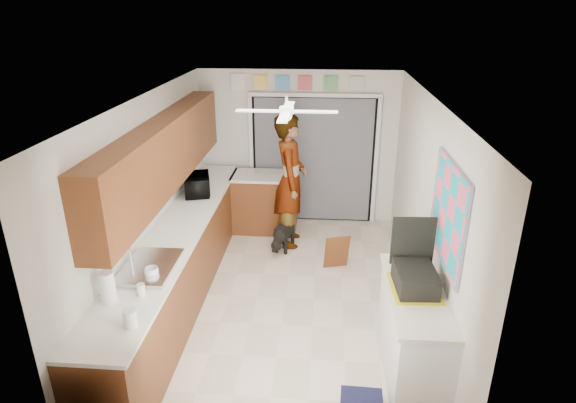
{
  "coord_description": "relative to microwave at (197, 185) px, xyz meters",
  "views": [
    {
      "loc": [
        0.44,
        -5.12,
        3.42
      ],
      "look_at": [
        0.0,
        0.4,
        1.15
      ],
      "focal_mm": 30.0,
      "sensor_mm": 36.0,
      "label": 1
    }
  ],
  "objects": [
    {
      "name": "floor",
      "position": [
        1.34,
        -1.1,
        -1.08
      ],
      "size": [
        5.0,
        5.0,
        0.0
      ],
      "primitive_type": "plane",
      "color": "beige",
      "rests_on": "ground"
    },
    {
      "name": "ceiling",
      "position": [
        1.34,
        -1.1,
        1.42
      ],
      "size": [
        5.0,
        5.0,
        0.0
      ],
      "primitive_type": "plane",
      "rotation": [
        3.14,
        0.0,
        0.0
      ],
      "color": "white",
      "rests_on": "ground"
    },
    {
      "name": "wall_back",
      "position": [
        1.34,
        1.4,
        0.17
      ],
      "size": [
        3.2,
        0.0,
        3.2
      ],
      "primitive_type": "plane",
      "rotation": [
        1.57,
        0.0,
        0.0
      ],
      "color": "silver",
      "rests_on": "ground"
    },
    {
      "name": "wall_front",
      "position": [
        1.34,
        -3.6,
        0.17
      ],
      "size": [
        3.2,
        0.0,
        3.2
      ],
      "primitive_type": "plane",
      "rotation": [
        -1.57,
        0.0,
        0.0
      ],
      "color": "silver",
      "rests_on": "ground"
    },
    {
      "name": "wall_left",
      "position": [
        -0.26,
        -1.1,
        0.17
      ],
      "size": [
        0.0,
        5.0,
        5.0
      ],
      "primitive_type": "plane",
      "rotation": [
        1.57,
        0.0,
        1.57
      ],
      "color": "silver",
      "rests_on": "ground"
    },
    {
      "name": "wall_right",
      "position": [
        2.94,
        -1.1,
        0.17
      ],
      "size": [
        0.0,
        5.0,
        5.0
      ],
      "primitive_type": "plane",
      "rotation": [
        1.57,
        0.0,
        -1.57
      ],
      "color": "silver",
      "rests_on": "ground"
    },
    {
      "name": "left_base_cabinets",
      "position": [
        0.04,
        -1.1,
        -0.63
      ],
      "size": [
        0.6,
        4.8,
        0.9
      ],
      "primitive_type": "cube",
      "color": "brown",
      "rests_on": "floor"
    },
    {
      "name": "left_countertop",
      "position": [
        0.05,
        -1.1,
        -0.16
      ],
      "size": [
        0.62,
        4.8,
        0.04
      ],
      "primitive_type": "cube",
      "color": "white",
      "rests_on": "left_base_cabinets"
    },
    {
      "name": "upper_cabinets",
      "position": [
        -0.1,
        -0.9,
        0.72
      ],
      "size": [
        0.32,
        4.0,
        0.8
      ],
      "primitive_type": "cube",
      "color": "brown",
      "rests_on": "wall_left"
    },
    {
      "name": "sink_basin",
      "position": [
        0.05,
        -2.1,
        -0.12
      ],
      "size": [
        0.5,
        0.76,
        0.06
      ],
      "primitive_type": "cube",
      "color": "silver",
      "rests_on": "left_countertop"
    },
    {
      "name": "faucet",
      "position": [
        -0.14,
        -2.1,
        -0.03
      ],
      "size": [
        0.03,
        0.03,
        0.22
      ],
      "primitive_type": "cylinder",
      "color": "silver",
      "rests_on": "left_countertop"
    },
    {
      "name": "peninsula_base",
      "position": [
        0.84,
        0.9,
        -0.63
      ],
      "size": [
        1.0,
        0.6,
        0.9
      ],
      "primitive_type": "cube",
      "color": "brown",
      "rests_on": "floor"
    },
    {
      "name": "peninsula_top",
      "position": [
        0.84,
        0.9,
        -0.16
      ],
      "size": [
        1.04,
        0.64,
        0.04
      ],
      "primitive_type": "cube",
      "color": "white",
      "rests_on": "peninsula_base"
    },
    {
      "name": "back_opening_recess",
      "position": [
        1.59,
        1.37,
        -0.03
      ],
      "size": [
        2.0,
        0.06,
        2.1
      ],
      "primitive_type": "cube",
      "color": "black",
      "rests_on": "wall_back"
    },
    {
      "name": "curtain_panel",
      "position": [
        1.59,
        1.33,
        -0.03
      ],
      "size": [
        1.9,
        0.03,
        2.05
      ],
      "primitive_type": "cube",
      "color": "slate",
      "rests_on": "wall_back"
    },
    {
      "name": "door_trim_left",
      "position": [
        0.57,
        1.34,
        -0.03
      ],
      "size": [
        0.06,
        0.04,
        2.1
      ],
      "primitive_type": "cube",
      "color": "white",
      "rests_on": "wall_back"
    },
    {
      "name": "door_trim_right",
      "position": [
        2.61,
        1.34,
        -0.03
      ],
      "size": [
        0.06,
        0.04,
        2.1
      ],
      "primitive_type": "cube",
      "color": "white",
      "rests_on": "wall_back"
    },
    {
      "name": "door_trim_head",
      "position": [
        1.59,
        1.34,
        1.04
      ],
      "size": [
        2.1,
        0.04,
        0.06
      ],
      "primitive_type": "cube",
      "color": "white",
      "rests_on": "wall_back"
    },
    {
      "name": "header_frame_0",
      "position": [
        0.74,
        1.37,
        1.22
      ],
      "size": [
        0.22,
        0.02,
        0.22
      ],
      "primitive_type": "cube",
      "color": "#FAD853",
      "rests_on": "wall_back"
    },
    {
      "name": "header_frame_1",
      "position": [
        1.09,
        1.37,
        1.22
      ],
      "size": [
        0.22,
        0.02,
        0.22
      ],
      "primitive_type": "cube",
      "color": "#5098D7",
      "rests_on": "wall_back"
    },
    {
      "name": "header_frame_2",
      "position": [
        1.44,
        1.37,
        1.22
      ],
      "size": [
        0.22,
        0.02,
        0.22
      ],
      "primitive_type": "cube",
      "color": "#CF4D54",
      "rests_on": "wall_back"
    },
    {
      "name": "header_frame_3",
      "position": [
        1.84,
        1.37,
        1.22
      ],
      "size": [
        0.22,
        0.02,
        0.22
      ],
      "primitive_type": "cube",
      "color": "#5FA767",
      "rests_on": "wall_back"
    },
    {
      "name": "header_frame_4",
      "position": [
        2.24,
        1.37,
        1.22
      ],
      "size": [
        0.22,
        0.02,
        0.22
      ],
      "primitive_type": "cube",
      "color": "beige",
      "rests_on": "wall_back"
    },
    {
      "name": "route66_sign",
      "position": [
        0.39,
        1.37,
        1.22
      ],
      "size": [
        0.22,
        0.02,
        0.26
      ],
      "primitive_type": "cube",
      "color": "silver",
      "rests_on": "wall_back"
    },
    {
      "name": "right_counter_base",
      "position": [
        2.69,
        -2.3,
        -0.63
      ],
      "size": [
        0.5,
        1.4,
        0.9
      ],
      "primitive_type": "cube",
      "color": "white",
      "rests_on": "floor"
    },
    {
      "name": "right_counter_top",
      "position": [
        2.68,
        -2.3,
        -0.16
      ],
      "size": [
        0.54,
        1.44,
        0.04
      ],
      "primitive_type": "cube",
      "color": "white",
      "rests_on": "right_counter_base"
    },
    {
      "name": "abstract_painting",
      "position": [
        2.92,
        -2.1,
        0.57
      ],
      "size": [
        0.03,
        1.15,
        0.95
      ],
      "primitive_type": "cube",
      "color": "#FC5D87",
      "rests_on": "wall_right"
    },
    {
      "name": "ceiling_fan",
      "position": [
        1.34,
        -0.9,
        1.24
      ],
      "size": [
        1.14,
        1.14,
        0.24
      ],
      "primitive_type": "cube",
      "color": "white",
      "rests_on": "ceiling"
    },
    {
      "name": "microwave",
      "position": [
        0.0,
        0.0,
        0.0
      ],
      "size": [
        0.47,
        0.58,
        0.28
      ],
      "primitive_type": "imported",
      "rotation": [
        0.0,
        0.0,
        1.84
      ],
      "color": "black",
      "rests_on": "left_countertop"
    },
    {
      "name": "cup",
      "position": [
        0.12,
        -2.25,
        -0.09
      ],
      "size": [
        0.18,
        0.18,
        0.11
      ],
      "primitive_type": "imported",
      "rotation": [
        0.0,
        0.0,
        -0.38
      ],
      "color": "white",
      "rests_on": "left_countertop"
    },
    {
      "name": "jar_a",
      "position": [
        0.22,
        -3.03,
        -0.06
      ],
      "size": [
        0.11,
        0.11,
        0.16
      ],
      "primitive_type": "cylinder",
      "rotation": [
        0.0,
        0.0,
        0.0
      ],
      "color": "silver",
      "rests_on": "left_countertop"
    },
    {
      "name": "jar_b",
      "position": [
        0.13,
        -2.56,
        -0.08
      ],
      "size": [
        0.09,
        0.09,
        0.11
      ],
      "primitive_type": "cylinder",
      "rotation": [
        0.0,
        0.0,
        -0.15
      ],
      "color": "silver",
      "rests_on": "left_countertop"
    },
    {
      "name": "paper_towel_roll",
      "position": [
        -0.12,
        -2.68,
        0.01
      ],
      "size": [
        0.17,
        0.17,
        0.3
      ],
      "primitive_type": "cylinder",
      "rotation": [
        0.0,
        0.0,
        0.27
      ],
      "color": "white",
      "rests_on": "left_countertop"
    },
    {
      "name": "suitcase",
      "position": [
        2.66,
        -2.25,
        -0.04
      ],
      "size": [
        0.39,
        0.5,
        0.21
      ],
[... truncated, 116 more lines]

